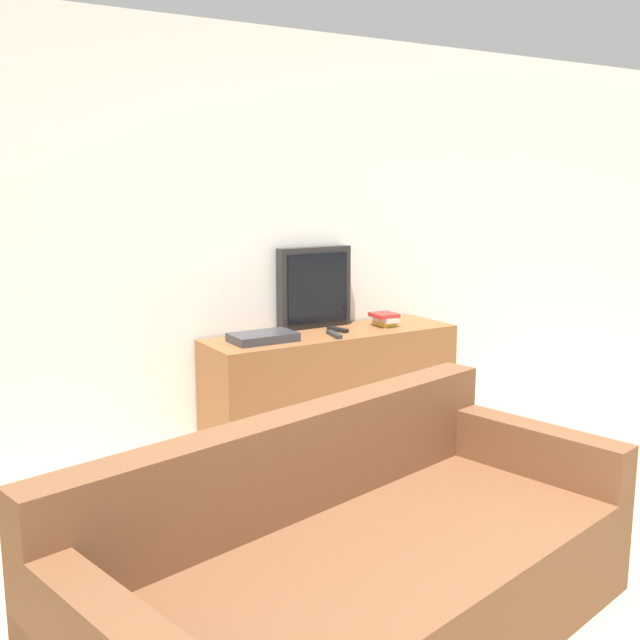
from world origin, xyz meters
TOP-DOWN VIEW (x-y plane):
  - wall_back at (0.00, 3.03)m, footprint 9.00×0.06m
  - tv_stand at (0.61, 2.73)m, footprint 1.71×0.50m
  - television at (0.60, 2.94)m, footprint 0.53×0.09m
  - couch at (-0.55, 0.72)m, footprint 2.30×1.39m
  - book_stack at (1.03, 2.72)m, footprint 0.16×0.19m
  - remote_on_stand at (0.66, 2.74)m, footprint 0.08×0.17m
  - remote_secondary at (0.55, 2.61)m, footprint 0.08×0.20m
  - set_top_box at (0.10, 2.71)m, footprint 0.40×0.24m

SIDE VIEW (x-z plane):
  - couch at x=-0.55m, z-range -0.13..0.67m
  - tv_stand at x=0.61m, z-range 0.00..0.69m
  - remote_on_stand at x=0.66m, z-range 0.69..0.71m
  - remote_secondary at x=0.55m, z-range 0.69..0.71m
  - set_top_box at x=0.10m, z-range 0.69..0.74m
  - book_stack at x=1.03m, z-range 0.69..0.78m
  - television at x=0.60m, z-range 0.69..1.23m
  - wall_back at x=0.00m, z-range 0.00..2.60m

